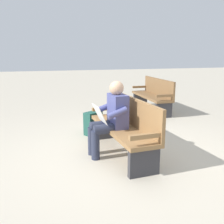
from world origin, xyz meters
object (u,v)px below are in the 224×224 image
object	(u,v)px
bench_near	(126,126)
backpack	(93,123)
person_seated	(111,116)
bench_far	(153,95)

from	to	relation	value
bench_near	backpack	size ratio (longest dim) A/B	3.98
person_seated	backpack	world-z (taller)	person_seated
person_seated	bench_far	size ratio (longest dim) A/B	0.65
bench_near	bench_far	size ratio (longest dim) A/B	1.01
person_seated	bench_near	bearing A→B (deg)	-98.71
person_seated	bench_far	distance (m)	3.34
bench_far	person_seated	bearing A→B (deg)	144.60
bench_near	bench_far	distance (m)	3.22
bench_near	person_seated	distance (m)	0.29
bench_near	person_seated	size ratio (longest dim) A/B	1.55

